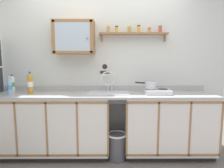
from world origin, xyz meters
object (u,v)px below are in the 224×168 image
object	(u,v)px
hot_plate_stove	(157,92)
trash_bin	(117,146)
saucepan	(150,85)
wall_cabinet	(74,38)
bottle_water_blue_0	(10,87)
bottle_juice_amber_2	(30,83)
warning_sign	(105,69)
sink	(108,94)
bottle_opaque_white_1	(12,84)

from	to	relation	value
hot_plate_stove	trash_bin	bearing A→B (deg)	-167.16
saucepan	wall_cabinet	world-z (taller)	wall_cabinet
bottle_water_blue_0	bottle_juice_amber_2	bearing A→B (deg)	25.25
warning_sign	saucepan	bearing A→B (deg)	-21.69
sink	warning_sign	size ratio (longest dim) A/B	2.36
hot_plate_stove	bottle_opaque_white_1	bearing A→B (deg)	178.32
wall_cabinet	warning_sign	bearing A→B (deg)	16.40
hot_plate_stove	bottle_juice_amber_2	xyz separation A→B (m)	(-1.83, 0.02, 0.12)
wall_cabinet	bottle_water_blue_0	bearing A→B (deg)	-163.76
bottle_opaque_white_1	bottle_juice_amber_2	size ratio (longest dim) A/B	0.87
hot_plate_stove	bottle_opaque_white_1	world-z (taller)	bottle_opaque_white_1
saucepan	bottle_opaque_white_1	world-z (taller)	bottle_opaque_white_1
bottle_water_blue_0	wall_cabinet	bearing A→B (deg)	16.24
bottle_water_blue_0	trash_bin	world-z (taller)	bottle_water_blue_0
bottle_juice_amber_2	bottle_water_blue_0	bearing A→B (deg)	-154.75
bottle_water_blue_0	bottle_opaque_white_1	distance (m)	0.15
wall_cabinet	hot_plate_stove	bearing A→B (deg)	-7.70
trash_bin	wall_cabinet	bearing A→B (deg)	154.76
saucepan	bottle_water_blue_0	world-z (taller)	bottle_water_blue_0
wall_cabinet	trash_bin	distance (m)	1.69
bottle_juice_amber_2	wall_cabinet	distance (m)	0.92
hot_plate_stove	trash_bin	xyz separation A→B (m)	(-0.58, -0.13, -0.76)
hot_plate_stove	trash_bin	distance (m)	0.96
hot_plate_stove	warning_sign	xyz separation A→B (m)	(-0.76, 0.29, 0.31)
sink	bottle_water_blue_0	world-z (taller)	sink
sink	warning_sign	xyz separation A→B (m)	(-0.06, 0.24, 0.35)
bottle_opaque_white_1	wall_cabinet	xyz separation A→B (m)	(0.90, 0.10, 0.68)
wall_cabinet	warning_sign	world-z (taller)	wall_cabinet
bottle_juice_amber_2	warning_sign	size ratio (longest dim) A/B	1.27
hot_plate_stove	sink	bearing A→B (deg)	175.69
bottle_opaque_white_1	warning_sign	bearing A→B (deg)	9.78
sink	wall_cabinet	xyz separation A→B (m)	(-0.50, 0.11, 0.82)
wall_cabinet	bottle_juice_amber_2	bearing A→B (deg)	-167.48
saucepan	warning_sign	xyz separation A→B (m)	(-0.67, 0.27, 0.23)
bottle_water_blue_0	sink	bearing A→B (deg)	5.91
bottle_water_blue_0	wall_cabinet	world-z (taller)	wall_cabinet
saucepan	bottle_juice_amber_2	world-z (taller)	bottle_juice_amber_2
bottle_water_blue_0	hot_plate_stove	bearing A→B (deg)	2.45
bottle_juice_amber_2	warning_sign	world-z (taller)	warning_sign
wall_cabinet	trash_bin	world-z (taller)	wall_cabinet
wall_cabinet	trash_bin	bearing A→B (deg)	-25.24
hot_plate_stove	bottle_opaque_white_1	size ratio (longest dim) A/B	1.33
bottle_juice_amber_2	sink	bearing A→B (deg)	1.45
saucepan	warning_sign	size ratio (longest dim) A/B	1.19
sink	bottle_opaque_white_1	distance (m)	1.41
hot_plate_stove	bottle_juice_amber_2	bearing A→B (deg)	179.24
bottle_water_blue_0	warning_sign	world-z (taller)	warning_sign
sink	wall_cabinet	bearing A→B (deg)	167.68
wall_cabinet	sink	bearing A→B (deg)	-12.32
bottle_opaque_white_1	trash_bin	size ratio (longest dim) A/B	0.73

